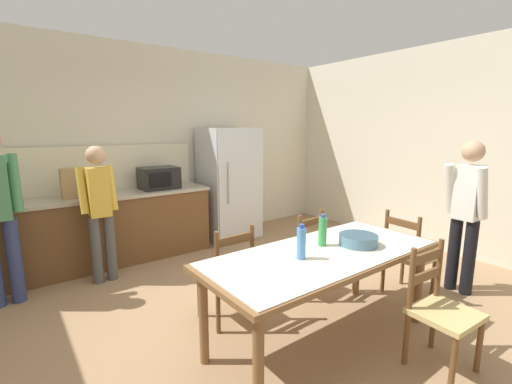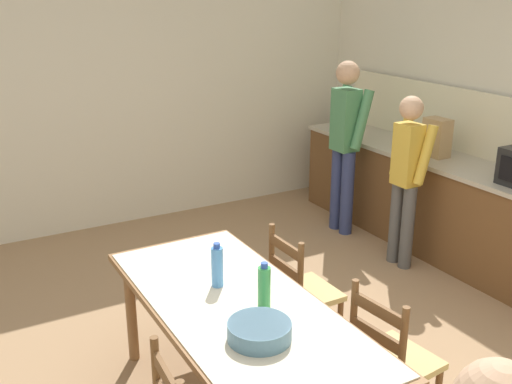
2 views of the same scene
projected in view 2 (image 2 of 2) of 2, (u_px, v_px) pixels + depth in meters
ground_plane at (303, 371)px, 3.99m from camera, size 8.32×8.32×0.00m
wall_left at (132, 86)px, 6.21m from camera, size 0.12×5.20×2.90m
kitchen_counter at (433, 202)px, 5.78m from camera, size 3.37×0.66×0.92m
counter_splashback at (465, 121)px, 5.68m from camera, size 3.33×0.03×0.60m
paper_bag at (437, 138)px, 5.57m from camera, size 0.24×0.16×0.36m
dining_table at (238, 317)px, 3.31m from camera, size 2.02×0.87×0.78m
bottle_near_centre at (217, 266)px, 3.45m from camera, size 0.07×0.07×0.27m
bottle_off_centre at (264, 287)px, 3.21m from camera, size 0.07×0.07×0.27m
serving_bowl at (259, 330)px, 2.95m from camera, size 0.32×0.32×0.09m
chair_side_far_right at (391, 361)px, 3.35m from camera, size 0.46×0.44×0.91m
chair_side_far_left at (301, 292)px, 4.10m from camera, size 0.43×0.41×0.91m
person_at_sink at (345, 139)px, 5.99m from camera, size 0.44×0.30×1.76m
person_at_counter at (407, 173)px, 5.26m from camera, size 0.39×0.27×1.56m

